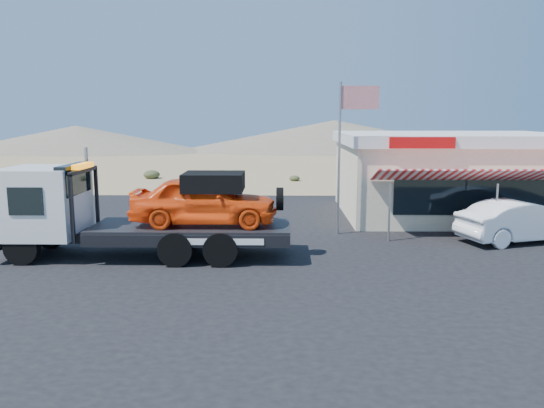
% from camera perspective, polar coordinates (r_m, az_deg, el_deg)
% --- Properties ---
extents(ground, '(120.00, 120.00, 0.00)m').
position_cam_1_polar(ground, '(17.23, -7.11, -6.50)').
color(ground, '#9B7F58').
rests_on(ground, ground).
extents(asphalt_lot, '(32.00, 24.00, 0.02)m').
position_cam_1_polar(asphalt_lot, '(19.97, -0.21, -4.18)').
color(asphalt_lot, black).
rests_on(asphalt_lot, ground).
extents(tow_truck, '(9.42, 2.79, 3.15)m').
position_cam_1_polar(tow_truck, '(18.25, -14.09, -0.36)').
color(tow_truck, black).
rests_on(tow_truck, asphalt_lot).
extents(white_sedan, '(5.06, 3.02, 1.58)m').
position_cam_1_polar(white_sedan, '(22.00, 25.17, -1.69)').
color(white_sedan, silver).
rests_on(white_sedan, asphalt_lot).
extents(jerky_store, '(10.40, 9.97, 3.90)m').
position_cam_1_polar(jerky_store, '(26.79, 18.55, 3.11)').
color(jerky_store, beige).
rests_on(jerky_store, asphalt_lot).
extents(flagpole, '(1.55, 0.10, 6.00)m').
position_cam_1_polar(flagpole, '(21.09, 7.90, 6.77)').
color(flagpole, '#99999E').
rests_on(flagpole, asphalt_lot).
extents(distant_hills, '(126.00, 48.00, 4.20)m').
position_cam_1_polar(distant_hills, '(72.63, -8.85, 7.06)').
color(distant_hills, '#726B59').
rests_on(distant_hills, ground).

